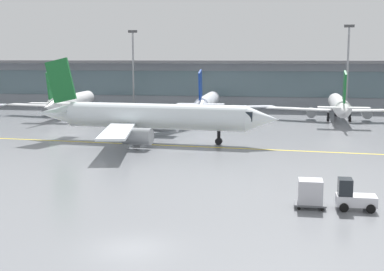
% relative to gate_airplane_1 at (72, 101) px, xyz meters
% --- Properties ---
extents(ground_plane, '(400.00, 400.00, 0.00)m').
position_rel_gate_airplane_1_xyz_m(ground_plane, '(28.86, -62.71, -2.49)').
color(ground_plane, slate).
extents(taxiway_centreline_stripe, '(109.65, 9.47, 0.01)m').
position_rel_gate_airplane_1_xyz_m(taxiway_centreline_stripe, '(21.65, -28.90, -2.49)').
color(taxiway_centreline_stripe, yellow).
rests_on(taxiway_centreline_stripe, ground_plane).
extents(terminal_concourse, '(178.64, 11.00, 9.60)m').
position_rel_gate_airplane_1_xyz_m(terminal_concourse, '(28.86, 22.02, 2.42)').
color(terminal_concourse, '#8C939E').
rests_on(terminal_concourse, ground_plane).
extents(gate_airplane_1, '(23.32, 25.12, 8.32)m').
position_rel_gate_airplane_1_xyz_m(gate_airplane_1, '(0.00, 0.00, 0.00)').
color(gate_airplane_1, white).
rests_on(gate_airplane_1, ground_plane).
extents(gate_airplane_2, '(23.36, 25.08, 8.32)m').
position_rel_gate_airplane_1_xyz_m(gate_airplane_2, '(23.70, 2.49, 0.00)').
color(gate_airplane_2, silver).
rests_on(gate_airplane_2, ground_plane).
extents(gate_airplane_3, '(23.36, 25.08, 8.32)m').
position_rel_gate_airplane_1_xyz_m(gate_airplane_3, '(45.56, 0.26, 0.00)').
color(gate_airplane_3, white).
rests_on(gate_airplane_3, ground_plane).
extents(taxiing_regional_jet, '(30.63, 28.38, 10.14)m').
position_rel_gate_airplane_1_xyz_m(taxiing_regional_jet, '(21.25, -26.86, 0.55)').
color(taxiing_regional_jet, white).
rests_on(taxiing_regional_jet, ground_plane).
extents(baggage_tug, '(2.60, 1.63, 2.10)m').
position_rel_gate_airplane_1_xyz_m(baggage_tug, '(41.37, -52.96, -1.60)').
color(baggage_tug, silver).
rests_on(baggage_tug, ground_plane).
extents(cargo_dolly_lead, '(2.10, 1.61, 1.94)m').
position_rel_gate_airplane_1_xyz_m(cargo_dolly_lead, '(38.59, -52.96, -1.44)').
color(cargo_dolly_lead, '#595B60').
rests_on(cargo_dolly_lead, ground_plane).
extents(apron_light_mast_1, '(1.80, 0.36, 15.47)m').
position_rel_gate_airplane_1_xyz_m(apron_light_mast_1, '(7.19, 14.13, 5.94)').
color(apron_light_mast_1, gray).
rests_on(apron_light_mast_1, ground_plane).
extents(apron_light_mast_2, '(1.80, 0.36, 16.01)m').
position_rel_gate_airplane_1_xyz_m(apron_light_mast_2, '(48.04, 12.27, 6.21)').
color(apron_light_mast_2, gray).
rests_on(apron_light_mast_2, ground_plane).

